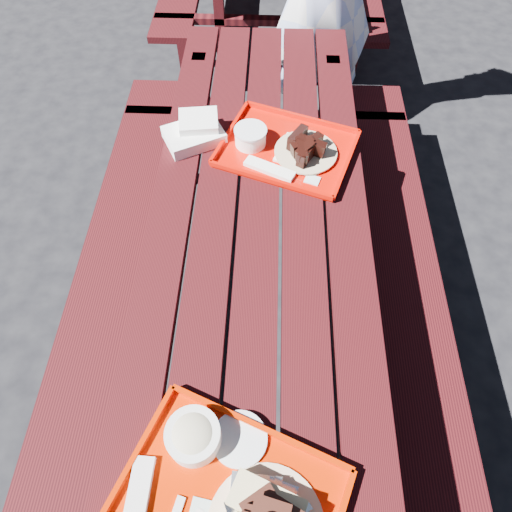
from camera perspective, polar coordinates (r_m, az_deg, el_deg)
ground at (r=2.15m, az=0.16°, el=-8.85°), size 60.00×60.00×0.00m
picnic_table_near at (r=1.65m, az=0.20°, el=-0.67°), size 1.41×2.40×0.75m
near_tray at (r=1.17m, az=-3.31°, el=-27.62°), size 0.61×0.54×0.16m
far_tray at (r=1.73m, az=3.54°, el=13.38°), size 0.56×0.50×0.08m
white_cloth at (r=1.78m, az=-7.60°, el=15.16°), size 0.26×0.23×0.09m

